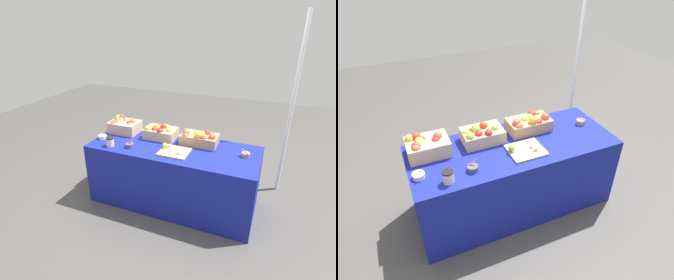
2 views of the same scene
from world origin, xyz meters
TOP-DOWN VIEW (x-y plane):
  - ground_plane at (0.00, 0.00)m, footprint 10.00×10.00m
  - table at (0.00, 0.00)m, footprint 1.90×0.76m
  - apple_crate_left at (-0.74, 0.17)m, footprint 0.36×0.27m
  - apple_crate_middle at (-0.24, 0.17)m, footprint 0.37×0.26m
  - apple_crate_right at (0.25, 0.17)m, footprint 0.42×0.24m
  - cutting_board_front at (0.04, -0.13)m, footprint 0.31×0.28m
  - sample_bowl_near at (-0.87, -0.12)m, footprint 0.10×0.10m
  - sample_bowl_mid at (0.78, 0.06)m, footprint 0.09×0.09m
  - sample_bowl_far at (-0.45, -0.20)m, footprint 0.09×0.09m
  - coffee_cup at (-0.67, -0.26)m, footprint 0.09×0.09m
  - tent_pole at (1.16, 0.76)m, footprint 0.04×0.04m

SIDE VIEW (x-z plane):
  - ground_plane at x=0.00m, z-range 0.00..0.00m
  - table at x=0.00m, z-range 0.00..0.74m
  - cutting_board_front at x=0.04m, z-range 0.72..0.80m
  - sample_bowl_near at x=-0.87m, z-range 0.72..0.81m
  - sample_bowl_far at x=-0.45m, z-range 0.72..0.81m
  - sample_bowl_mid at x=0.78m, z-range 0.72..0.81m
  - coffee_cup at x=-0.67m, z-range 0.74..0.84m
  - apple_crate_right at x=0.25m, z-range 0.72..0.91m
  - apple_crate_middle at x=-0.24m, z-range 0.73..0.90m
  - apple_crate_left at x=-0.74m, z-range 0.73..0.92m
  - tent_pole at x=1.16m, z-range 0.00..2.16m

